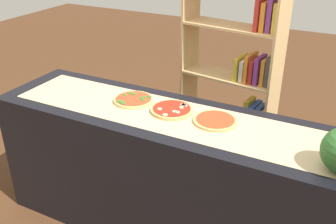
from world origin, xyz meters
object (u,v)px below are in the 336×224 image
(pizza_mushroom_1, at_px, (172,110))
(pizza_plain_2, at_px, (215,120))
(bookshelf, at_px, (241,83))
(pizza_spinach_0, at_px, (133,100))

(pizza_mushroom_1, height_order, pizza_plain_2, pizza_mushroom_1)
(pizza_mushroom_1, distance_m, bookshelf, 0.91)
(pizza_plain_2, bearing_deg, pizza_spinach_0, 177.86)
(pizza_mushroom_1, relative_size, pizza_plain_2, 1.01)
(pizza_plain_2, bearing_deg, bookshelf, 97.41)
(pizza_mushroom_1, height_order, bookshelf, bookshelf)
(pizza_spinach_0, bearing_deg, pizza_mushroom_1, -3.35)
(pizza_mushroom_1, xyz_separation_m, pizza_plain_2, (0.29, -0.00, -0.00))
(pizza_spinach_0, height_order, bookshelf, bookshelf)
(pizza_spinach_0, xyz_separation_m, pizza_plain_2, (0.58, -0.02, -0.00))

